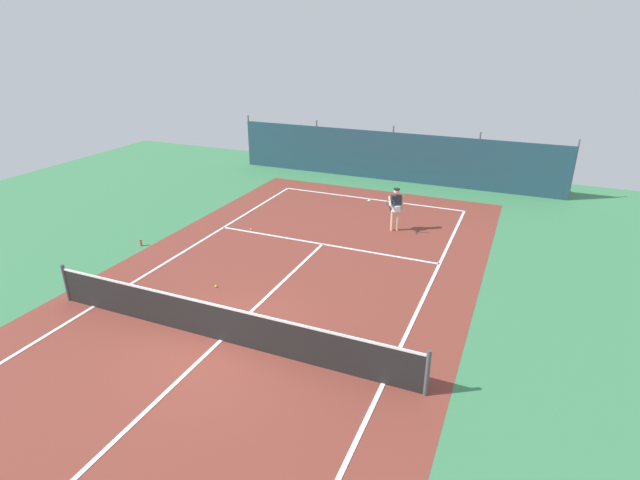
{
  "coord_description": "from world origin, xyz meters",
  "views": [
    {
      "loc": [
        6.24,
        -8.49,
        7.03
      ],
      "look_at": [
        0.59,
        4.78,
        0.9
      ],
      "focal_mm": 28.01,
      "sensor_mm": 36.0,
      "label": 1
    }
  ],
  "objects_px": {
    "tennis_ball_near_player": "(216,286)",
    "tennis_ball_midcourt": "(251,229)",
    "parked_car": "(407,155)",
    "water_bottle": "(141,243)",
    "tennis_net": "(220,323)",
    "tennis_player": "(396,206)"
  },
  "relations": [
    {
      "from": "tennis_net",
      "to": "parked_car",
      "type": "distance_m",
      "value": 17.42
    },
    {
      "from": "tennis_ball_near_player",
      "to": "water_bottle",
      "type": "height_order",
      "value": "water_bottle"
    },
    {
      "from": "tennis_player",
      "to": "tennis_ball_near_player",
      "type": "relative_size",
      "value": 24.85
    },
    {
      "from": "tennis_ball_midcourt",
      "to": "tennis_net",
      "type": "bearing_deg",
      "value": -65.43
    },
    {
      "from": "tennis_ball_near_player",
      "to": "water_bottle",
      "type": "bearing_deg",
      "value": 159.57
    },
    {
      "from": "parked_car",
      "to": "tennis_ball_near_player",
      "type": "bearing_deg",
      "value": -104.1
    },
    {
      "from": "tennis_net",
      "to": "tennis_player",
      "type": "height_order",
      "value": "tennis_player"
    },
    {
      "from": "tennis_net",
      "to": "tennis_player",
      "type": "bearing_deg",
      "value": 77.16
    },
    {
      "from": "tennis_ball_near_player",
      "to": "tennis_net",
      "type": "bearing_deg",
      "value": -53.55
    },
    {
      "from": "tennis_ball_midcourt",
      "to": "water_bottle",
      "type": "distance_m",
      "value": 3.95
    },
    {
      "from": "tennis_ball_near_player",
      "to": "parked_car",
      "type": "height_order",
      "value": "parked_car"
    },
    {
      "from": "tennis_net",
      "to": "tennis_ball_midcourt",
      "type": "height_order",
      "value": "tennis_net"
    },
    {
      "from": "tennis_ball_near_player",
      "to": "water_bottle",
      "type": "relative_size",
      "value": 0.28
    },
    {
      "from": "tennis_net",
      "to": "tennis_ball_near_player",
      "type": "distance_m",
      "value": 2.84
    },
    {
      "from": "tennis_ball_near_player",
      "to": "tennis_ball_midcourt",
      "type": "relative_size",
      "value": 1.0
    },
    {
      "from": "tennis_ball_near_player",
      "to": "parked_car",
      "type": "relative_size",
      "value": 0.02
    },
    {
      "from": "tennis_net",
      "to": "tennis_ball_midcourt",
      "type": "bearing_deg",
      "value": 114.57
    },
    {
      "from": "tennis_ball_near_player",
      "to": "tennis_ball_midcourt",
      "type": "height_order",
      "value": "same"
    },
    {
      "from": "tennis_player",
      "to": "parked_car",
      "type": "relative_size",
      "value": 0.37
    },
    {
      "from": "tennis_ball_midcourt",
      "to": "water_bottle",
      "type": "xyz_separation_m",
      "value": [
        -2.8,
        -2.79,
        0.09
      ]
    },
    {
      "from": "tennis_net",
      "to": "tennis_player",
      "type": "relative_size",
      "value": 6.17
    },
    {
      "from": "parked_car",
      "to": "water_bottle",
      "type": "distance_m",
      "value": 14.92
    }
  ]
}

